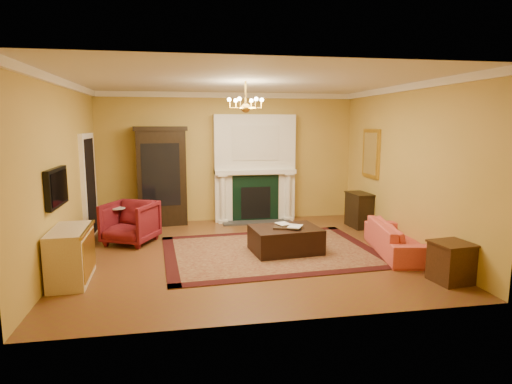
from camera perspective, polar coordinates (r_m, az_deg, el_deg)
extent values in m
cube|color=brown|center=(7.75, -1.32, -8.16)|extent=(6.00, 5.50, 0.02)
cube|color=silver|center=(7.44, -1.41, 14.65)|extent=(6.00, 5.50, 0.02)
cube|color=gold|center=(10.17, -3.72, 4.62)|extent=(6.00, 0.02, 3.00)
cube|color=gold|center=(4.76, 3.66, -0.45)|extent=(6.00, 0.02, 3.00)
cube|color=gold|center=(7.60, -24.42, 2.33)|extent=(0.02, 5.50, 3.00)
cube|color=gold|center=(8.44, 19.32, 3.22)|extent=(0.02, 5.50, 3.00)
cube|color=white|center=(10.11, -0.21, 3.19)|extent=(1.90, 0.32, 2.50)
cube|color=silver|center=(9.90, -0.04, 6.55)|extent=(1.10, 0.01, 0.80)
cube|color=#0E321F|center=(10.04, -0.04, -0.88)|extent=(1.10, 0.02, 1.10)
cube|color=black|center=(10.06, -0.04, -1.45)|extent=(0.70, 0.02, 0.75)
cube|color=#333333|center=(10.03, 0.08, -3.98)|extent=(1.60, 0.50, 0.04)
cube|color=white|center=(10.06, -0.15, 2.76)|extent=(1.90, 0.44, 0.10)
cylinder|color=white|center=(9.92, -4.47, -0.80)|extent=(0.14, 0.14, 1.18)
cylinder|color=white|center=(10.19, 4.29, -0.54)|extent=(0.14, 0.14, 1.18)
cube|color=white|center=(10.11, -3.77, 12.76)|extent=(6.00, 0.08, 0.12)
cube|color=white|center=(7.58, -24.77, 13.21)|extent=(0.08, 5.50, 0.12)
cube|color=white|center=(8.40, 19.54, 13.03)|extent=(0.08, 5.50, 0.12)
cube|color=white|center=(9.29, -21.39, 0.80)|extent=(0.08, 1.05, 2.10)
cube|color=black|center=(9.29, -21.16, 0.62)|extent=(0.02, 0.85, 1.95)
cube|color=black|center=(7.03, -25.06, 0.56)|extent=(0.08, 0.95, 0.58)
cube|color=black|center=(7.02, -24.70, 0.57)|extent=(0.01, 0.85, 0.48)
cube|color=gold|center=(9.65, 15.10, 4.98)|extent=(0.05, 0.76, 1.05)
cube|color=white|center=(9.64, 14.95, 4.98)|extent=(0.01, 0.62, 0.90)
cylinder|color=gold|center=(7.42, -1.40, 13.04)|extent=(0.03, 0.03, 0.40)
sphere|color=gold|center=(7.41, -1.39, 11.11)|extent=(0.16, 0.16, 0.16)
sphere|color=#FFE5B2|center=(7.46, 0.78, 12.17)|extent=(0.07, 0.07, 0.07)
sphere|color=#FFE5B2|center=(7.68, -0.62, 12.09)|extent=(0.07, 0.07, 0.07)
sphere|color=#FFE5B2|center=(7.64, -2.74, 12.09)|extent=(0.07, 0.07, 0.07)
sphere|color=#FFE5B2|center=(7.38, -3.60, 12.19)|extent=(0.07, 0.07, 0.07)
sphere|color=#FFE5B2|center=(7.16, -2.23, 12.30)|extent=(0.07, 0.07, 0.07)
sphere|color=#FFE5B2|center=(7.20, 0.03, 12.29)|extent=(0.07, 0.07, 0.07)
cube|color=#48110F|center=(7.82, 1.95, -7.88)|extent=(3.94, 3.06, 0.02)
cube|color=black|center=(9.90, -12.48, 1.78)|extent=(1.11, 0.60, 2.13)
imported|color=maroon|center=(8.59, -16.43, -3.68)|extent=(1.13, 1.10, 0.89)
cylinder|color=black|center=(9.02, -17.93, -5.94)|extent=(0.26, 0.26, 0.04)
cylinder|color=black|center=(8.95, -18.03, -3.99)|extent=(0.06, 0.06, 0.59)
cylinder|color=silver|center=(8.88, -18.12, -2.01)|extent=(0.37, 0.37, 0.03)
cube|color=beige|center=(6.85, -23.46, -7.73)|extent=(0.54, 1.08, 0.79)
imported|color=#DC4C46|center=(8.01, 18.41, -5.26)|extent=(0.89, 1.95, 0.74)
cube|color=#3C2110|center=(6.91, 24.57, -8.64)|extent=(0.55, 0.55, 0.57)
cube|color=black|center=(9.82, 13.57, -2.43)|extent=(0.43, 0.69, 0.74)
cube|color=black|center=(7.72, 3.95, -6.33)|extent=(1.28, 0.99, 0.44)
cube|color=black|center=(7.64, 3.96, -4.68)|extent=(0.50, 0.44, 0.03)
imported|color=gray|center=(7.67, 3.02, -3.46)|extent=(0.20, 0.08, 0.28)
imported|color=gray|center=(7.57, 4.43, -3.53)|extent=(0.20, 0.13, 0.30)
cylinder|color=gray|center=(9.97, -3.45, 3.25)|extent=(0.12, 0.12, 0.10)
cone|color=#103B10|center=(9.95, -3.46, 4.57)|extent=(0.17, 0.17, 0.36)
cylinder|color=gray|center=(10.20, 3.89, 3.35)|extent=(0.10, 0.10, 0.09)
cone|color=#103B10|center=(10.18, 3.90, 4.50)|extent=(0.15, 0.15, 0.32)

